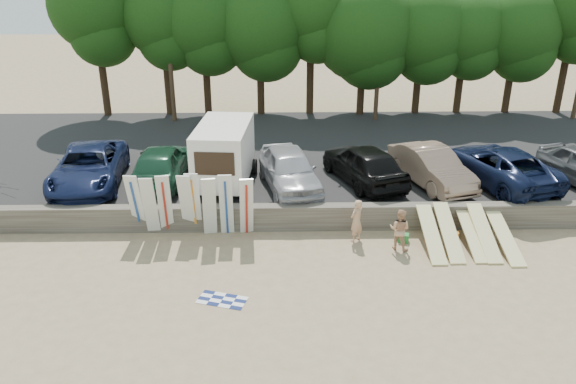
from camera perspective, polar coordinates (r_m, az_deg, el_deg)
name	(u,v)px	position (r m, az deg, el deg)	size (l,w,h in m)	color
ground	(391,267)	(19.73, 10.46, -7.54)	(120.00, 120.00, 0.00)	tan
seawall	(378,216)	(22.09, 9.11, -2.46)	(44.00, 0.50, 1.00)	#6B6356
parking_lot	(353,156)	(29.00, 6.63, 3.69)	(44.00, 14.50, 0.70)	#282828
treeline	(335,20)	(34.48, 4.82, 17.05)	(33.13, 6.24, 9.04)	#382616
utility_poles	(380,39)	(33.42, 9.34, 15.11)	(25.80, 0.26, 9.00)	#473321
box_trailer	(224,152)	(23.91, -6.53, 4.08)	(2.68, 4.35, 2.66)	silver
car_0	(89,167)	(25.43, -19.58, 2.42)	(2.71, 5.88, 1.63)	#111A3E
car_1	(161,164)	(24.84, -12.76, 2.84)	(2.02, 5.02, 1.71)	#173F29
car_2	(289,169)	(23.60, 0.15, 2.33)	(2.01, 5.00, 1.70)	#ABAAAF
car_3	(364,164)	(24.43, 7.73, 2.88)	(2.04, 5.07, 1.73)	black
car_4	(431,167)	(24.82, 14.35, 2.51)	(1.69, 4.84, 1.59)	#95765F
car_5	(499,165)	(25.82, 20.66, 2.57)	(2.71, 5.87, 1.63)	#0E1632
surfboard_upright_0	(136,204)	(21.75, -15.19, -1.21)	(0.50, 0.06, 2.60)	silver
surfboard_upright_1	(150,206)	(21.47, -13.84, -1.42)	(0.50, 0.06, 2.60)	silver
surfboard_upright_2	(165,205)	(21.45, -12.39, -1.26)	(0.50, 0.06, 2.60)	silver
surfboard_upright_3	(187,204)	(21.33, -10.24, -1.23)	(0.50, 0.06, 2.60)	silver
surfboard_upright_4	(194,203)	(21.33, -9.56, -1.13)	(0.50, 0.06, 2.60)	silver
surfboard_upright_5	(209,207)	(21.00, -7.99, -1.50)	(0.50, 0.06, 2.60)	silver
surfboard_upright_6	(226,205)	(21.06, -6.29, -1.28)	(0.50, 0.06, 2.60)	silver
surfboard_upright_7	(247,206)	(20.91, -4.24, -1.47)	(0.50, 0.06, 2.60)	silver
surfboard_low_0	(431,234)	(21.12, 14.33, -4.12)	(0.56, 3.00, 0.07)	beige
surfboard_low_1	(449,232)	(21.34, 16.02, -3.91)	(0.56, 3.00, 0.07)	beige
surfboard_low_2	(472,233)	(21.70, 18.17, -4.00)	(0.56, 3.00, 0.07)	beige
surfboard_low_3	(484,232)	(21.76, 19.30, -3.89)	(0.56, 3.00, 0.07)	beige
surfboard_low_4	(505,238)	(21.92, 21.19, -4.34)	(0.56, 3.00, 0.07)	beige
beachgoer_a	(356,221)	(20.88, 6.96, -2.90)	(0.61, 0.40, 1.66)	tan
beachgoer_b	(400,229)	(20.59, 11.27, -3.75)	(0.76, 0.59, 1.56)	tan
cooler	(403,238)	(21.40, 11.65, -4.58)	(0.38, 0.30, 0.32)	#238133
gear_bag	(455,235)	(22.19, 16.57, -4.20)	(0.30, 0.25, 0.22)	orange
beach_towel	(222,300)	(17.86, -6.70, -10.84)	(1.50, 1.50, 0.00)	white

